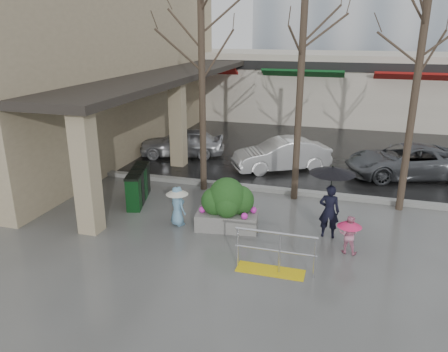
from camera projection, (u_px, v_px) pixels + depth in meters
The scene contains 20 objects.
ground at pixel (231, 241), 11.68m from camera, with size 120.00×120.00×0.00m, color #51514F.
street_asphalt at pixel (312, 106), 31.65m from camera, with size 120.00×36.00×0.01m, color black.
curb at pixel (261, 189), 15.29m from camera, with size 120.00×0.30×0.15m, color gray.
near_building at pixel (90, 60), 20.06m from camera, with size 6.00×18.00×8.00m, color tan.
canopy_slab at pixel (175, 71), 19.06m from camera, with size 2.80×18.00×0.25m, color #2D2823.
pillar_front at pixel (86, 172), 11.70m from camera, with size 0.55×0.55×3.50m, color tan.
pillar_back at pixel (178, 124), 17.61m from camera, with size 0.55×0.55×3.50m, color tan.
storefront_row at pixel (341, 86), 26.81m from camera, with size 34.00×6.74×4.00m.
handrail at pixel (273, 257), 10.10m from camera, with size 1.90×0.50×1.03m.
tree_west at pixel (201, 39), 13.85m from camera, with size 3.20×3.20×6.80m.
tree_midwest at pixel (303, 34), 12.94m from camera, with size 3.20×3.20×7.00m.
tree_mideast at pixel (421, 49), 12.18m from camera, with size 3.20×3.20×6.50m.
woman at pixel (331, 192), 11.52m from camera, with size 1.21×1.21×2.04m.
child_pink at pixel (349, 231), 10.91m from camera, with size 0.62×0.62×1.00m.
child_blue at pixel (177, 203), 12.45m from camera, with size 0.68×0.64×1.17m.
planter at pixel (227, 205), 12.22m from camera, with size 1.83×1.11×1.51m.
news_boxes at pixel (138, 185), 14.21m from camera, with size 0.96×2.01×1.10m.
car_a at pixel (182, 142), 19.22m from camera, with size 1.49×3.70×1.26m, color #A2A3A7.
car_b at pixel (281, 155), 17.37m from camera, with size 1.33×3.82×1.26m, color white.
car_c at pixel (407, 161), 16.53m from camera, with size 2.09×4.53×1.26m, color #56595D.
Camera 1 is at (2.79, -10.12, 5.41)m, focal length 35.00 mm.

